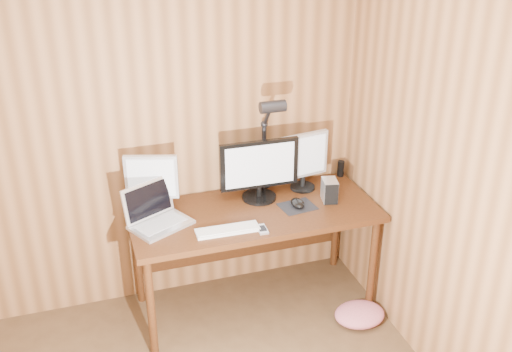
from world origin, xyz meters
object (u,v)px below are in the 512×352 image
keyboard (228,230)px  mouse (298,203)px  monitor_center (259,169)px  desk (250,221)px  monitor_right (304,160)px  phone (262,229)px  hard_drive (330,190)px  laptop (156,214)px  desk_lamp (269,131)px  speaker (341,169)px  monitor_left (152,182)px

keyboard → mouse: 0.54m
keyboard → monitor_center: bearing=49.3°
desk → keyboard: size_ratio=4.08×
monitor_right → keyboard: bearing=-158.2°
desk → phone: phone is taller
hard_drive → desk: bearing=-177.9°
phone → monitor_right: bearing=48.0°
laptop → phone: 0.67m
monitor_center → monitor_right: monitor_center is taller
monitor_right → laptop: monitor_right is taller
desk_lamp → monitor_right: bearing=14.5°
monitor_right → mouse: size_ratio=3.33×
keyboard → mouse: mouse is taller
monitor_center → keyboard: (-0.32, -0.35, -0.21)m
desk → phone: (-0.03, -0.33, 0.13)m
monitor_center → hard_drive: size_ratio=3.48×
hard_drive → desk_lamp: (-0.35, 0.24, 0.37)m
speaker → hard_drive: bearing=-126.0°
monitor_right → phone: (-0.45, -0.45, -0.21)m
speaker → desk_lamp: desk_lamp is taller
laptop → phone: laptop is taller
hard_drive → desk_lamp: bearing=157.9°
hard_drive → laptop: bearing=-170.3°
mouse → monitor_right: bearing=45.4°
monitor_right → phone: size_ratio=3.58×
laptop → keyboard: bearing=-57.3°
monitor_left → mouse: 0.95m
desk → laptop: bearing=-176.1°
speaker → desk_lamp: (-0.58, -0.08, 0.39)m
monitor_left → monitor_right: monitor_right is taller
laptop → keyboard: laptop is taller
hard_drive → speaker: 0.40m
monitor_right → mouse: bearing=-128.6°
monitor_left → speaker: monitor_left is taller
phone → hard_drive: bearing=25.6°
phone → speaker: 0.96m
monitor_right → speaker: bearing=7.5°
monitor_left → desk_lamp: 0.82m
monitor_center → mouse: monitor_center is taller
laptop → keyboard: (0.40, -0.23, -0.05)m
monitor_left → desk_lamp: size_ratio=0.53×
hard_drive → phone: bearing=-144.7°
monitor_center → phone: size_ratio=4.67×
laptop → mouse: (0.92, -0.07, -0.04)m
monitor_left → keyboard: 0.59m
desk → monitor_center: size_ratio=3.02×
keyboard → phone: (0.20, -0.05, -0.00)m
desk → phone: 0.35m
monitor_right → laptop: size_ratio=0.93×
monitor_left → hard_drive: (1.13, -0.23, -0.13)m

